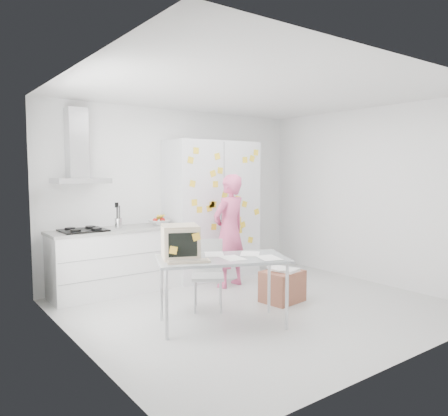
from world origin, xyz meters
TOP-DOWN VIEW (x-y plane):
  - floor at (0.00, 0.00)m, footprint 4.50×4.00m
  - walls at (0.00, 0.72)m, footprint 4.52×4.01m
  - ceiling at (0.00, 0.00)m, footprint 4.50×4.00m
  - counter_run at (-1.20, 1.70)m, footprint 1.84×0.63m
  - range_hood at (-1.65, 1.84)m, footprint 0.70×0.48m
  - tall_cabinet at (0.45, 1.67)m, footprint 1.50×0.68m
  - person at (0.31, 1.02)m, footprint 0.68×0.51m
  - desk at (-1.00, -0.11)m, footprint 1.60×1.22m
  - chair at (-0.53, 0.35)m, footprint 0.54×0.54m
  - cardboard_box at (0.41, -0.02)m, footprint 0.57×0.48m

SIDE VIEW (x-z plane):
  - floor at x=0.00m, z-range -0.02..0.00m
  - cardboard_box at x=0.41m, z-range -0.01..0.44m
  - counter_run at x=-1.20m, z-range -0.17..1.11m
  - chair at x=-0.53m, z-range 0.06..0.92m
  - person at x=0.31m, z-range 0.00..1.68m
  - desk at x=-1.00m, z-range 0.29..1.43m
  - tall_cabinet at x=0.45m, z-range 0.00..2.20m
  - walls at x=0.00m, z-range 0.00..2.70m
  - range_hood at x=-1.65m, z-range 1.45..2.46m
  - ceiling at x=0.00m, z-range 2.69..2.71m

